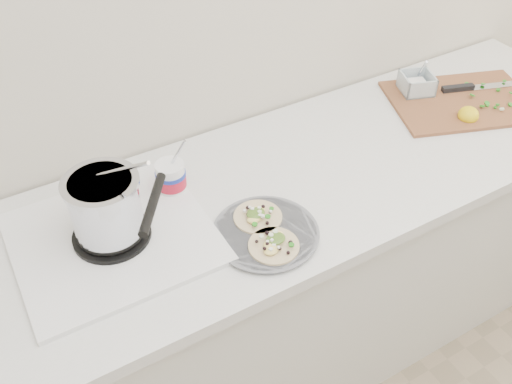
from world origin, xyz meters
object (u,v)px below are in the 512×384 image
stove (108,218)px  cutboard (459,97)px  taco_plate (266,231)px  tub (172,174)px

stove → cutboard: stove is taller
cutboard → stove: bearing=-158.4°
taco_plate → tub: tub is taller
tub → cutboard: (1.03, -0.06, -0.04)m
taco_plate → cutboard: cutboard is taller
stove → cutboard: (1.24, 0.04, -0.06)m
cutboard → taco_plate: bearing=-146.4°
stove → cutboard: 1.24m
stove → tub: bearing=24.7°
tub → stove: bearing=-155.8°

